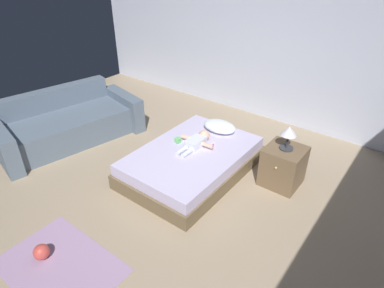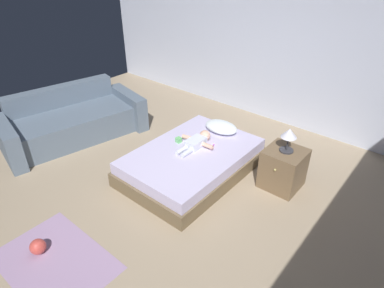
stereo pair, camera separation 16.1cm
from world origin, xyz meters
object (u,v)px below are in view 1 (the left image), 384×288
(lamp, at_px, (289,133))
(toy_ball, at_px, (41,252))
(pillow, at_px, (220,126))
(baby, at_px, (197,141))
(bed, at_px, (192,162))
(toothbrush, at_px, (213,146))
(nightstand, at_px, (283,166))
(toy_block, at_px, (178,140))
(couch, at_px, (67,124))

(lamp, relative_size, toy_ball, 1.95)
(pillow, xyz_separation_m, baby, (-0.02, -0.52, -0.01))
(lamp, bearing_deg, pillow, 171.92)
(pillow, distance_m, baby, 0.53)
(bed, xyz_separation_m, lamp, (1.07, 0.52, 0.57))
(toothbrush, distance_m, nightstand, 0.95)
(pillow, distance_m, toy_block, 0.68)
(pillow, xyz_separation_m, nightstand, (1.07, -0.15, -0.16))
(toy_block, bearing_deg, bed, -9.54)
(toy_ball, bearing_deg, couch, 138.72)
(nightstand, xyz_separation_m, toy_block, (-1.34, -0.47, 0.12))
(pillow, bearing_deg, nightstand, -8.09)
(nightstand, bearing_deg, bed, -154.10)
(bed, bearing_deg, toy_ball, -98.29)
(pillow, bearing_deg, toy_block, -113.37)
(baby, xyz_separation_m, nightstand, (1.10, 0.37, -0.15))
(couch, relative_size, lamp, 7.33)
(nightstand, bearing_deg, pillow, 171.91)
(bed, bearing_deg, couch, -167.76)
(baby, relative_size, couch, 0.27)
(bed, relative_size, toy_ball, 11.59)
(couch, height_order, toy_ball, couch)
(pillow, xyz_separation_m, toy_block, (-0.27, -0.62, -0.04))
(pillow, bearing_deg, toy_ball, -96.08)
(toothbrush, xyz_separation_m, toy_block, (-0.44, -0.21, 0.03))
(baby, distance_m, nightstand, 1.17)
(bed, distance_m, toy_block, 0.35)
(toy_block, bearing_deg, nightstand, 19.30)
(pillow, height_order, baby, baby)
(toy_ball, xyz_separation_m, toy_block, (0.02, 2.10, 0.30))
(baby, xyz_separation_m, couch, (-2.09, -0.61, -0.14))
(nightstand, relative_size, toy_ball, 3.30)
(toy_ball, bearing_deg, nightstand, 62.06)
(pillow, bearing_deg, bed, -89.23)
(pillow, distance_m, toy_ball, 2.76)
(baby, height_order, couch, couch)
(couch, height_order, toy_block, couch)
(pillow, height_order, toy_ball, pillow)
(baby, bearing_deg, toothbrush, 30.77)
(toothbrush, relative_size, couch, 0.06)
(bed, relative_size, baby, 3.03)
(lamp, distance_m, toy_ball, 2.99)
(nightstand, relative_size, lamp, 1.70)
(bed, relative_size, couch, 0.81)
(bed, bearing_deg, baby, 102.36)
(bed, distance_m, nightstand, 1.19)
(bed, xyz_separation_m, toy_block, (-0.28, 0.05, 0.21))
(pillow, height_order, lamp, lamp)
(toy_ball, height_order, toy_block, toy_block)
(nightstand, height_order, toy_ball, nightstand)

